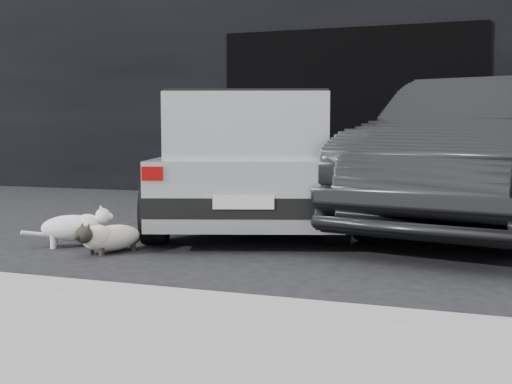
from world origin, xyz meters
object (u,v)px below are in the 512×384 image
(cat_siamese, at_px, (107,238))
(cat_white, at_px, (76,227))
(second_car, at_px, (488,153))
(silver_hatchback, at_px, (250,155))

(cat_siamese, height_order, cat_white, cat_white)
(second_car, xyz_separation_m, cat_white, (-3.50, -2.37, -0.63))
(silver_hatchback, distance_m, cat_siamese, 2.19)
(cat_siamese, relative_size, cat_white, 1.15)
(cat_white, bearing_deg, silver_hatchback, 123.24)
(second_car, relative_size, cat_siamese, 6.00)
(silver_hatchback, distance_m, second_car, 2.55)
(cat_siamese, distance_m, cat_white, 0.47)
(second_car, bearing_deg, cat_siamese, -127.95)
(silver_hatchback, relative_size, cat_siamese, 5.14)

